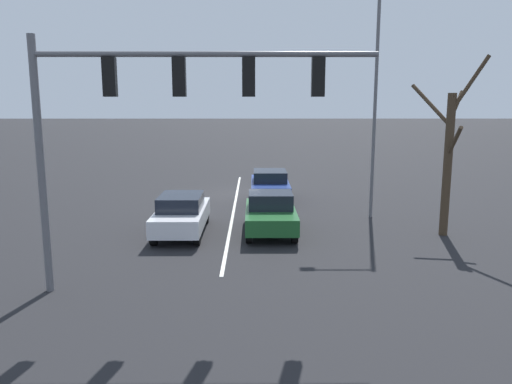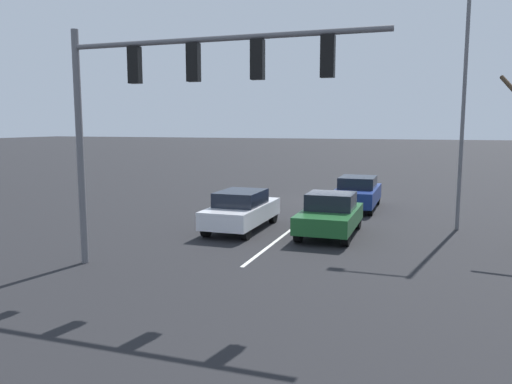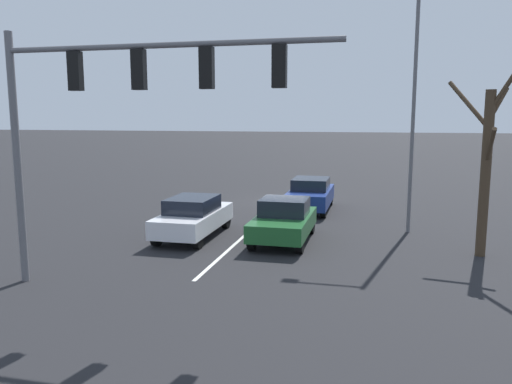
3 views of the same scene
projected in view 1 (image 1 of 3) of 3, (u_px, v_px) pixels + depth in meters
ground_plane at (237, 194)px, 26.96m from camera, size 240.00×240.00×0.00m
lane_stripe_left_divider at (234, 207)px, 23.53m from camera, size 0.12×18.97×0.01m
car_darkgreen_leftlane_front at (271, 213)px, 18.93m from camera, size 1.87×4.04×1.53m
car_white_midlane_front at (182, 213)px, 18.79m from camera, size 1.76×4.37×1.50m
car_navy_leftlane_second at (270, 186)px, 24.94m from camera, size 1.85×4.41×1.53m
traffic_signal_gantry at (154, 103)px, 12.35m from camera, size 8.53×0.37×6.54m
street_lamp_left_shoulder at (370, 91)px, 20.62m from camera, size 2.26×0.24×9.34m
bare_tree_near at (448, 153)px, 18.16m from camera, size 2.19×2.56×6.53m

